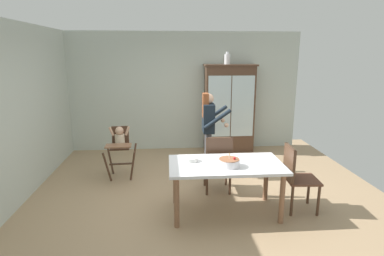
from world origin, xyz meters
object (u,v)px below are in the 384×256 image
Objects in this scene: birthday_cake at (229,163)px; dining_chair_far_side at (218,160)px; ceramic_vase at (227,59)px; china_cabinet at (229,108)px; dining_chair_right_end at (295,174)px; dining_table at (226,170)px; serving_bowl at (191,159)px; adult_person at (209,124)px; high_chair_with_toddler at (120,143)px.

dining_chair_far_side is (-0.02, 0.77, -0.24)m from birthday_cake.
ceramic_vase is 3.35m from birthday_cake.
dining_chair_right_end is (0.40, -2.91, -0.44)m from china_cabinet.
dining_table is 8.75× the size of serving_bowl.
dining_chair_far_side is at bearing 61.24° from dining_chair_right_end.
dining_table is 1.64× the size of dining_chair_right_end.
china_cabinet is 7.09× the size of birthday_cake.
adult_person reaches higher than dining_chair_far_side.
china_cabinet is 3.10m from birthday_cake.
high_chair_with_toddler is 0.99× the size of dining_chair_right_end.
adult_person is (-0.59, -1.45, -1.13)m from ceramic_vase.
birthday_cake is at bearing 92.85° from dining_chair_far_side.
birthday_cake is 0.81m from dining_chair_far_side.
adult_person is (-0.66, -1.45, -0.03)m from china_cabinet.
adult_person is at bearing -2.45° from high_chair_with_toddler.
ceramic_vase reaches higher than dining_table.
adult_person is at bearing -85.00° from dining_chair_far_side.
adult_person reaches higher than serving_bowl.
adult_person is at bearing 39.89° from dining_chair_right_end.
ceramic_vase reaches higher than adult_person.
china_cabinet is 11.02× the size of serving_bowl.
ceramic_vase is at bearing 30.75° from high_chair_with_toddler.
ceramic_vase is 0.28× the size of high_chair_with_toddler.
china_cabinet is at bearing 68.87° from serving_bowl.
dining_chair_far_side reaches higher than serving_bowl.
birthday_cake is 0.29× the size of dining_chair_right_end.
china_cabinet is 7.35× the size of ceramic_vase.
high_chair_with_toddler is 2.31m from birthday_cake.
dining_chair_far_side reaches higher than high_chair_with_toddler.
china_cabinet is at bearing 29.86° from high_chair_with_toddler.
dining_chair_right_end is at bearing -80.86° from ceramic_vase.
serving_bowl is 0.74m from dining_chair_far_side.
dining_chair_right_end is at bearing 0.28° from dining_table.
china_cabinet is 2.07× the size of dining_chair_far_side.
ceramic_vase is at bearing 79.60° from dining_table.
high_chair_with_toddler is 0.99× the size of dining_chair_far_side.
dining_chair_far_side is at bearing 90.07° from dining_table.
serving_bowl is (-0.49, 0.25, -0.03)m from birthday_cake.
dining_chair_right_end is (0.47, -2.92, -1.55)m from ceramic_vase.
ceramic_vase is 2.80m from dining_chair_far_side.
china_cabinet is at bearing -103.67° from dining_chair_far_side.
adult_person reaches higher than birthday_cake.
serving_bowl is (1.19, -1.32, 0.11)m from high_chair_with_toddler.
ceramic_vase is 3.34m from dining_chair_right_end.
ceramic_vase is at bearing -101.98° from dining_chair_far_side.
dining_table is 1.64× the size of dining_chair_far_side.
ceramic_vase reaches higher than high_chair_with_toddler.
dining_chair_far_side is 1.00× the size of dining_chair_right_end.
birthday_cake is 1.56× the size of serving_bowl.
ceramic_vase reaches higher than china_cabinet.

